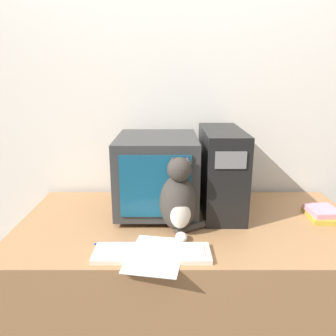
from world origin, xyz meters
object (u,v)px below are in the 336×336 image
(keyboard, at_px, (153,253))
(pen, at_px, (112,246))
(computer_tower, at_px, (222,171))
(cat, at_px, (180,200))
(book_stack, at_px, (324,214))
(crt_monitor, at_px, (158,173))

(keyboard, height_order, pen, keyboard)
(computer_tower, height_order, cat, computer_tower)
(computer_tower, distance_m, pen, 0.68)
(book_stack, bearing_deg, pen, -163.86)
(crt_monitor, bearing_deg, cat, -65.44)
(keyboard, bearing_deg, book_stack, 22.93)
(crt_monitor, bearing_deg, book_stack, -6.60)
(book_stack, bearing_deg, cat, -169.74)
(crt_monitor, height_order, cat, crt_monitor)
(crt_monitor, height_order, computer_tower, computer_tower)
(crt_monitor, height_order, pen, crt_monitor)
(book_stack, xyz_separation_m, pen, (-1.01, -0.29, -0.02))
(book_stack, bearing_deg, crt_monitor, 173.40)
(crt_monitor, relative_size, pen, 3.18)
(crt_monitor, distance_m, computer_tower, 0.33)
(cat, bearing_deg, book_stack, 4.05)
(book_stack, bearing_deg, keyboard, -157.07)
(crt_monitor, distance_m, cat, 0.26)
(crt_monitor, xyz_separation_m, cat, (0.10, -0.23, -0.06))
(cat, height_order, pen, cat)
(keyboard, bearing_deg, crt_monitor, 89.03)
(computer_tower, bearing_deg, pen, -141.89)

